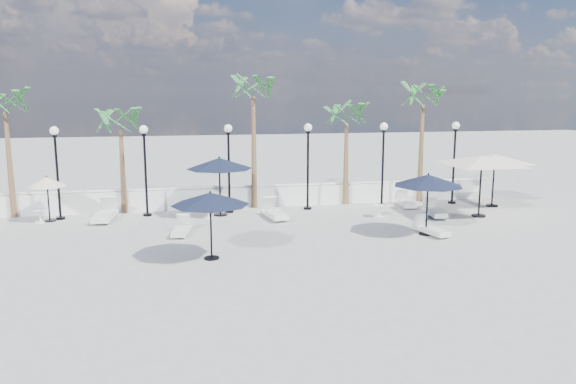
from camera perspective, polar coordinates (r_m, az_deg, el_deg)
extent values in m
plane|color=gray|center=(18.43, -4.12, -6.32)|extent=(100.00, 100.00, 0.00)
cube|color=white|center=(25.58, -6.16, -0.61)|extent=(26.00, 0.30, 0.90)
cube|color=white|center=(25.49, -6.18, 0.54)|extent=(26.00, 0.12, 0.08)
cylinder|color=black|center=(25.09, -22.09, -2.47)|extent=(0.36, 0.36, 0.10)
cylinder|color=black|center=(24.79, -22.36, 1.37)|extent=(0.10, 0.10, 3.50)
cylinder|color=black|center=(24.61, -22.63, 5.28)|extent=(0.18, 0.18, 0.10)
sphere|color=white|center=(24.59, -22.66, 5.77)|extent=(0.36, 0.36, 0.36)
cylinder|color=black|center=(24.64, -14.08, -2.24)|extent=(0.36, 0.36, 0.10)
cylinder|color=black|center=(24.34, -14.26, 1.68)|extent=(0.10, 0.10, 3.50)
cylinder|color=black|center=(24.15, -14.43, 5.67)|extent=(0.18, 0.18, 0.10)
sphere|color=white|center=(24.14, -14.46, 6.16)|extent=(0.36, 0.36, 0.36)
cylinder|color=black|center=(24.68, -5.94, -1.95)|extent=(0.36, 0.36, 0.10)
cylinder|color=black|center=(24.38, -6.02, 1.95)|extent=(0.10, 0.10, 3.50)
cylinder|color=black|center=(24.20, -6.09, 5.94)|extent=(0.18, 0.18, 0.10)
sphere|color=white|center=(24.18, -6.10, 6.44)|extent=(0.36, 0.36, 0.36)
cylinder|color=black|center=(25.22, 2.00, -1.64)|extent=(0.36, 0.36, 0.10)
cylinder|color=black|center=(24.92, 2.03, 2.18)|extent=(0.10, 0.10, 3.50)
cylinder|color=black|center=(24.74, 2.05, 6.08)|extent=(0.18, 0.18, 0.10)
sphere|color=white|center=(24.73, 2.05, 6.57)|extent=(0.36, 0.36, 0.36)
cylinder|color=black|center=(26.22, 9.48, -1.32)|extent=(0.36, 0.36, 0.10)
cylinder|color=black|center=(25.93, 9.59, 2.36)|extent=(0.10, 0.10, 3.50)
cylinder|color=black|center=(25.76, 9.70, 6.11)|extent=(0.18, 0.18, 0.10)
sphere|color=white|center=(25.74, 9.72, 6.58)|extent=(0.36, 0.36, 0.36)
cylinder|color=black|center=(27.62, 16.30, -1.01)|extent=(0.36, 0.36, 0.10)
cylinder|color=black|center=(27.35, 16.48, 2.49)|extent=(0.10, 0.10, 3.50)
cylinder|color=black|center=(27.19, 16.66, 6.04)|extent=(0.18, 0.18, 0.10)
sphere|color=white|center=(27.17, 16.69, 6.48)|extent=(0.36, 0.36, 0.36)
cone|color=brown|center=(25.97, -26.41, 2.44)|extent=(0.28, 0.28, 4.40)
cone|color=brown|center=(25.20, -16.44, 1.97)|extent=(0.28, 0.28, 3.60)
cone|color=brown|center=(25.21, -3.49, 3.98)|extent=(0.28, 0.28, 5.00)
cone|color=brown|center=(26.18, 5.91, 2.86)|extent=(0.28, 0.28, 3.80)
cone|color=brown|center=(27.44, 13.36, 3.81)|extent=(0.28, 0.28, 4.60)
cube|color=beige|center=(21.15, -10.78, -3.94)|extent=(0.80, 1.65, 0.09)
cube|color=beige|center=(20.92, -10.89, -3.83)|extent=(0.67, 1.14, 0.09)
cube|color=beige|center=(21.69, -10.53, -2.72)|extent=(0.55, 0.46, 0.49)
cube|color=beige|center=(24.18, -18.09, -2.38)|extent=(0.89, 2.14, 0.11)
cube|color=beige|center=(23.89, -18.25, -2.24)|extent=(0.78, 1.46, 0.11)
cube|color=beige|center=(24.91, -17.73, -1.02)|extent=(0.70, 0.55, 0.65)
cube|color=beige|center=(23.39, -1.40, -2.32)|extent=(0.95, 1.99, 0.10)
cube|color=beige|center=(23.12, -1.19, -2.18)|extent=(0.81, 1.37, 0.10)
cube|color=beige|center=(24.03, -2.01, -1.05)|extent=(0.67, 0.55, 0.60)
cube|color=beige|center=(26.31, 11.85, -1.16)|extent=(0.79, 1.79, 0.09)
cube|color=beige|center=(26.07, 12.00, -1.04)|extent=(0.68, 1.23, 0.09)
cube|color=beige|center=(26.91, 11.48, -0.14)|extent=(0.59, 0.47, 0.54)
cube|color=beige|center=(24.55, 14.67, -2.09)|extent=(0.79, 1.81, 0.10)
cube|color=beige|center=(24.31, 14.86, -1.96)|extent=(0.68, 1.24, 0.10)
cube|color=beige|center=(25.14, 14.18, -0.96)|extent=(0.60, 0.48, 0.55)
cube|color=beige|center=(21.43, 14.33, -3.89)|extent=(0.95, 1.70, 0.09)
cube|color=beige|center=(21.25, 14.72, -3.76)|extent=(0.78, 1.19, 0.09)
cube|color=beige|center=(21.84, 13.24, -2.71)|extent=(0.59, 0.50, 0.50)
cylinder|color=beige|center=(24.86, -23.84, -2.79)|extent=(0.42, 0.42, 0.03)
cylinder|color=beige|center=(24.81, -23.88, -2.25)|extent=(0.06, 0.06, 0.51)
cylinder|color=beige|center=(24.76, -23.93, -1.65)|extent=(0.55, 0.55, 0.03)
cylinder|color=beige|center=(23.66, -8.08, -2.63)|extent=(0.36, 0.36, 0.03)
cylinder|color=beige|center=(23.62, -8.10, -2.16)|extent=(0.05, 0.05, 0.43)
cylinder|color=beige|center=(23.57, -8.11, -1.63)|extent=(0.46, 0.46, 0.03)
cylinder|color=beige|center=(23.99, 9.23, -2.48)|extent=(0.41, 0.41, 0.03)
cylinder|color=beige|center=(23.94, 9.25, -1.94)|extent=(0.06, 0.06, 0.49)
cylinder|color=beige|center=(23.89, 9.27, -1.35)|extent=(0.53, 0.53, 0.03)
cylinder|color=black|center=(18.05, -7.76, -6.66)|extent=(0.48, 0.48, 0.05)
cylinder|color=black|center=(17.78, -7.84, -3.51)|extent=(0.06, 0.06, 2.09)
cone|color=black|center=(17.59, -7.91, -0.69)|extent=(2.48, 2.48, 0.38)
sphere|color=black|center=(17.55, -7.93, 0.00)|extent=(0.07, 0.07, 0.07)
cylinder|color=black|center=(24.16, -6.88, -2.29)|extent=(0.57, 0.57, 0.06)
cylinder|color=black|center=(23.93, -6.94, 0.47)|extent=(0.07, 0.07, 2.42)
cone|color=black|center=(23.78, -6.99, 2.91)|extent=(2.83, 2.83, 0.45)
sphere|color=black|center=(23.75, -7.00, 3.52)|extent=(0.08, 0.08, 0.08)
cylinder|color=black|center=(21.47, 13.82, -4.12)|extent=(0.51, 0.51, 0.05)
cylinder|color=black|center=(21.23, 13.95, -1.32)|extent=(0.06, 0.06, 2.20)
cone|color=black|center=(21.07, 14.05, 1.17)|extent=(2.56, 2.56, 0.41)
sphere|color=black|center=(21.03, 14.08, 1.78)|extent=(0.07, 0.07, 0.07)
cylinder|color=black|center=(25.11, 18.78, -2.28)|extent=(0.58, 0.58, 0.07)
cylinder|color=black|center=(24.88, 18.95, 0.52)|extent=(0.08, 0.08, 2.56)
pyramid|color=#BEAC96|center=(24.71, 19.12, 3.52)|extent=(5.67, 5.67, 0.39)
cylinder|color=black|center=(27.50, 19.99, -1.30)|extent=(0.55, 0.55, 0.06)
cylinder|color=black|center=(27.30, 20.14, 1.08)|extent=(0.07, 0.07, 2.38)
pyramid|color=#BEAC96|center=(27.15, 20.30, 3.61)|extent=(5.16, 5.16, 0.37)
cylinder|color=black|center=(24.88, -23.03, -2.69)|extent=(0.48, 0.48, 0.05)
cylinder|color=black|center=(24.71, -23.17, -0.73)|extent=(0.06, 0.06, 1.79)
cone|color=#BEAC96|center=(24.59, -23.29, 0.96)|extent=(1.53, 1.53, 0.38)
sphere|color=black|center=(24.56, -23.33, 1.45)|extent=(0.07, 0.07, 0.07)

